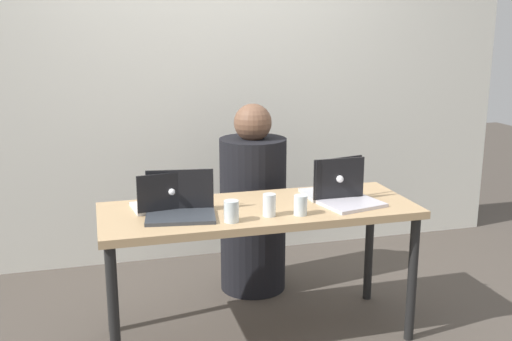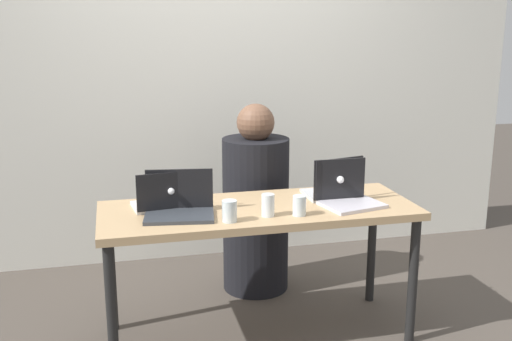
{
  "view_description": "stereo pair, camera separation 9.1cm",
  "coord_description": "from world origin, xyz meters",
  "px_view_note": "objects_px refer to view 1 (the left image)",
  "views": [
    {
      "loc": [
        -0.8,
        -2.85,
        1.64
      ],
      "look_at": [
        0.0,
        0.06,
        0.91
      ],
      "focal_mm": 42.0,
      "sensor_mm": 36.0,
      "label": 1
    },
    {
      "loc": [
        -0.71,
        -2.88,
        1.64
      ],
      "look_at": [
        0.0,
        0.06,
        0.91
      ],
      "focal_mm": 42.0,
      "sensor_mm": 36.0,
      "label": 2
    }
  ],
  "objects_px": {
    "laptop_back_left": "(168,200)",
    "water_glass_left": "(231,213)",
    "person_at_center": "(253,208)",
    "laptop_back_right": "(333,188)",
    "laptop_front_right": "(347,194)",
    "water_glass_center": "(269,206)",
    "laptop_front_left": "(180,207)",
    "water_glass_right": "(300,206)"
  },
  "relations": [
    {
      "from": "laptop_back_left",
      "to": "water_glass_left",
      "type": "xyz_separation_m",
      "value": [
        0.27,
        -0.29,
        0.0
      ]
    },
    {
      "from": "person_at_center",
      "to": "laptop_back_right",
      "type": "height_order",
      "value": "person_at_center"
    },
    {
      "from": "laptop_front_right",
      "to": "water_glass_left",
      "type": "relative_size",
      "value": 3.27
    },
    {
      "from": "water_glass_center",
      "to": "water_glass_left",
      "type": "bearing_deg",
      "value": -168.97
    },
    {
      "from": "person_at_center",
      "to": "laptop_front_left",
      "type": "relative_size",
      "value": 3.25
    },
    {
      "from": "laptop_front_left",
      "to": "water_glass_center",
      "type": "relative_size",
      "value": 3.26
    },
    {
      "from": "laptop_back_left",
      "to": "laptop_front_right",
      "type": "xyz_separation_m",
      "value": [
        0.92,
        -0.15,
        0.01
      ]
    },
    {
      "from": "laptop_front_right",
      "to": "laptop_back_right",
      "type": "distance_m",
      "value": 0.13
    },
    {
      "from": "laptop_front_left",
      "to": "laptop_back_right",
      "type": "height_order",
      "value": "laptop_back_right"
    },
    {
      "from": "person_at_center",
      "to": "water_glass_right",
      "type": "relative_size",
      "value": 11.86
    },
    {
      "from": "laptop_back_right",
      "to": "water_glass_left",
      "type": "relative_size",
      "value": 2.7
    },
    {
      "from": "laptop_back_right",
      "to": "water_glass_left",
      "type": "height_order",
      "value": "laptop_back_right"
    },
    {
      "from": "laptop_front_left",
      "to": "water_glass_left",
      "type": "xyz_separation_m",
      "value": [
        0.22,
        -0.15,
        -0.0
      ]
    },
    {
      "from": "water_glass_center",
      "to": "water_glass_right",
      "type": "relative_size",
      "value": 1.12
    },
    {
      "from": "laptop_back_right",
      "to": "water_glass_right",
      "type": "bearing_deg",
      "value": 42.16
    },
    {
      "from": "laptop_front_left",
      "to": "person_at_center",
      "type": "bearing_deg",
      "value": 58.68
    },
    {
      "from": "water_glass_right",
      "to": "water_glass_center",
      "type": "bearing_deg",
      "value": 170.76
    },
    {
      "from": "person_at_center",
      "to": "water_glass_left",
      "type": "relative_size",
      "value": 11.29
    },
    {
      "from": "person_at_center",
      "to": "laptop_back_right",
      "type": "bearing_deg",
      "value": 125.09
    },
    {
      "from": "water_glass_left",
      "to": "water_glass_right",
      "type": "distance_m",
      "value": 0.35
    },
    {
      "from": "person_at_center",
      "to": "water_glass_center",
      "type": "height_order",
      "value": "person_at_center"
    },
    {
      "from": "water_glass_left",
      "to": "water_glass_center",
      "type": "height_order",
      "value": "water_glass_center"
    },
    {
      "from": "laptop_front_left",
      "to": "laptop_back_right",
      "type": "xyz_separation_m",
      "value": [
        0.85,
        0.11,
        0.0
      ]
    },
    {
      "from": "person_at_center",
      "to": "laptop_front_right",
      "type": "distance_m",
      "value": 0.79
    },
    {
      "from": "laptop_front_right",
      "to": "water_glass_right",
      "type": "xyz_separation_m",
      "value": [
        -0.3,
        -0.12,
        -0.01
      ]
    },
    {
      "from": "laptop_back_right",
      "to": "water_glass_center",
      "type": "distance_m",
      "value": 0.48
    },
    {
      "from": "laptop_back_left",
      "to": "laptop_back_right",
      "type": "relative_size",
      "value": 1.3
    },
    {
      "from": "laptop_front_left",
      "to": "water_glass_center",
      "type": "height_order",
      "value": "laptop_front_left"
    },
    {
      "from": "laptop_front_right",
      "to": "water_glass_right",
      "type": "bearing_deg",
      "value": -171.14
    },
    {
      "from": "laptop_back_left",
      "to": "water_glass_center",
      "type": "bearing_deg",
      "value": 144.22
    },
    {
      "from": "person_at_center",
      "to": "water_glass_center",
      "type": "bearing_deg",
      "value": 86.67
    },
    {
      "from": "person_at_center",
      "to": "water_glass_right",
      "type": "bearing_deg",
      "value": 97.99
    },
    {
      "from": "water_glass_center",
      "to": "water_glass_right",
      "type": "xyz_separation_m",
      "value": [
        0.15,
        -0.02,
        -0.01
      ]
    },
    {
      "from": "laptop_front_right",
      "to": "water_glass_left",
      "type": "bearing_deg",
      "value": 178.55
    },
    {
      "from": "laptop_back_left",
      "to": "laptop_front_left",
      "type": "bearing_deg",
      "value": 99.86
    },
    {
      "from": "laptop_back_left",
      "to": "laptop_front_left",
      "type": "relative_size",
      "value": 1.01
    },
    {
      "from": "laptop_front_right",
      "to": "laptop_back_left",
      "type": "bearing_deg",
      "value": 157.53
    },
    {
      "from": "laptop_back_left",
      "to": "laptop_front_left",
      "type": "distance_m",
      "value": 0.14
    },
    {
      "from": "water_glass_right",
      "to": "person_at_center",
      "type": "bearing_deg",
      "value": 92.18
    },
    {
      "from": "person_at_center",
      "to": "water_glass_left",
      "type": "bearing_deg",
      "value": 73.94
    },
    {
      "from": "laptop_front_right",
      "to": "water_glass_center",
      "type": "distance_m",
      "value": 0.47
    },
    {
      "from": "person_at_center",
      "to": "water_glass_right",
      "type": "distance_m",
      "value": 0.83
    }
  ]
}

